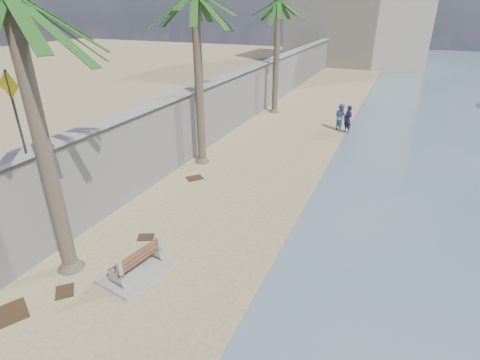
% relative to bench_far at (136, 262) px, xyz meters
% --- Properties ---
extents(ground_plane, '(140.00, 140.00, 0.00)m').
position_rel_bench_far_xyz_m(ground_plane, '(1.76, -1.84, -0.39)').
color(ground_plane, tan).
extents(seawall, '(0.45, 70.00, 3.50)m').
position_rel_bench_far_xyz_m(seawall, '(-3.44, 18.16, 1.36)').
color(seawall, gray).
rests_on(seawall, ground_plane).
extents(wall_cap, '(0.80, 70.00, 0.12)m').
position_rel_bench_far_xyz_m(wall_cap, '(-3.44, 18.16, 3.16)').
color(wall_cap, gray).
rests_on(wall_cap, seawall).
extents(end_building, '(18.00, 12.00, 14.00)m').
position_rel_bench_far_xyz_m(end_building, '(-0.24, 50.16, 6.61)').
color(end_building, '#B7AA93').
rests_on(end_building, ground_plane).
extents(bench_far, '(1.80, 2.35, 0.89)m').
position_rel_bench_far_xyz_m(bench_far, '(0.00, 0.00, 0.00)').
color(bench_far, gray).
rests_on(bench_far, ground_plane).
extents(palm_front, '(5.00, 5.00, 8.71)m').
position_rel_bench_far_xyz_m(palm_front, '(-2.09, -0.63, 7.29)').
color(palm_front, brown).
rests_on(palm_front, ground_plane).
extents(palm_back, '(5.00, 5.00, 8.74)m').
position_rel_bench_far_xyz_m(palm_back, '(-2.21, 19.99, 7.32)').
color(palm_back, brown).
rests_on(palm_back, ground_plane).
extents(pedestrian_sign, '(0.78, 0.07, 2.40)m').
position_rel_bench_far_xyz_m(pedestrian_sign, '(-3.24, -0.34, 4.76)').
color(pedestrian_sign, '#2D2D33').
rests_on(pedestrian_sign, wall_cap).
extents(streetlight, '(0.28, 0.28, 5.12)m').
position_rel_bench_far_xyz_m(streetlight, '(-3.34, 10.16, 6.25)').
color(streetlight, '#2D2D33').
rests_on(streetlight, wall_cap).
extents(person_a, '(0.89, 0.87, 2.05)m').
position_rel_bench_far_xyz_m(person_a, '(3.76, 16.90, 0.64)').
color(person_a, '#151334').
rests_on(person_a, ground_plane).
extents(person_b, '(1.19, 1.18, 1.96)m').
position_rel_bench_far_xyz_m(person_b, '(3.23, 17.35, 0.59)').
color(person_b, '#4F65A4').
rests_on(person_b, ground_plane).
extents(debris_a, '(1.16, 1.09, 0.03)m').
position_rel_bench_far_xyz_m(debris_a, '(-2.09, -2.74, -0.38)').
color(debris_a, '#382616').
rests_on(debris_a, ground_plane).
extents(debris_b, '(0.79, 0.79, 0.03)m').
position_rel_bench_far_xyz_m(debris_b, '(-1.42, -1.55, -0.38)').
color(debris_b, '#382616').
rests_on(debris_b, ground_plane).
extents(debris_c, '(0.96, 0.97, 0.03)m').
position_rel_bench_far_xyz_m(debris_c, '(-1.84, 6.82, -0.38)').
color(debris_c, '#382616').
rests_on(debris_c, ground_plane).
extents(debris_d, '(0.71, 0.66, 0.03)m').
position_rel_bench_far_xyz_m(debris_d, '(-0.94, 1.70, -0.38)').
color(debris_d, '#382616').
rests_on(debris_d, ground_plane).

